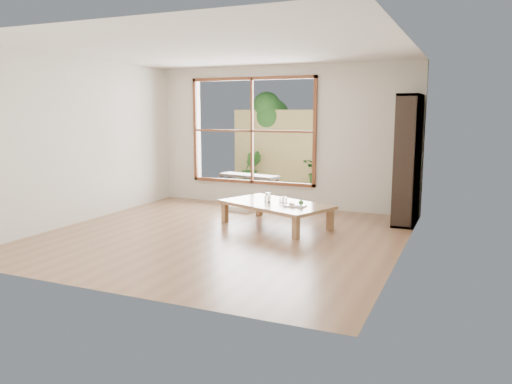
% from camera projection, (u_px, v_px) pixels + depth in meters
% --- Properties ---
extents(ground, '(5.00, 5.00, 0.00)m').
position_uv_depth(ground, '(222.00, 235.00, 7.21)').
color(ground, '#936A49').
rests_on(ground, ground).
extents(low_table, '(1.92, 1.51, 0.37)m').
position_uv_depth(low_table, '(276.00, 206.00, 7.72)').
color(low_table, tan).
rests_on(low_table, ground).
extents(floor_cushion, '(0.71, 0.71, 0.09)m').
position_uv_depth(floor_cushion, '(245.00, 207.00, 9.10)').
color(floor_cushion, white).
rests_on(floor_cushion, ground).
extents(bookshelf, '(0.33, 0.91, 2.03)m').
position_uv_depth(bookshelf, '(408.00, 160.00, 7.84)').
color(bookshelf, black).
rests_on(bookshelf, ground).
extents(glass_tall, '(0.08, 0.08, 0.15)m').
position_uv_depth(glass_tall, '(268.00, 198.00, 7.73)').
color(glass_tall, silver).
rests_on(glass_tall, low_table).
extents(glass_mid, '(0.07, 0.07, 0.10)m').
position_uv_depth(glass_mid, '(285.00, 200.00, 7.70)').
color(glass_mid, silver).
rests_on(glass_mid, low_table).
extents(glass_short, '(0.06, 0.06, 0.08)m').
position_uv_depth(glass_short, '(281.00, 200.00, 7.77)').
color(glass_short, silver).
rests_on(glass_short, low_table).
extents(glass_small, '(0.07, 0.07, 0.08)m').
position_uv_depth(glass_small, '(266.00, 199.00, 7.85)').
color(glass_small, silver).
rests_on(glass_small, low_table).
extents(food_tray, '(0.30, 0.22, 0.09)m').
position_uv_depth(food_tray, '(296.00, 205.00, 7.43)').
color(food_tray, white).
rests_on(food_tray, low_table).
extents(deck, '(2.80, 2.00, 0.05)m').
position_uv_depth(deck, '(274.00, 195.00, 10.67)').
color(deck, '#3E342D').
rests_on(deck, ground).
extents(garden_bench, '(1.37, 0.63, 0.42)m').
position_uv_depth(garden_bench, '(249.00, 177.00, 10.57)').
color(garden_bench, black).
rests_on(garden_bench, deck).
extents(bamboo_fence, '(2.80, 0.06, 1.80)m').
position_uv_depth(bamboo_fence, '(290.00, 149.00, 11.43)').
color(bamboo_fence, '#D2BB6C').
rests_on(bamboo_fence, ground).
extents(shrub_right, '(0.88, 0.79, 0.89)m').
position_uv_depth(shrub_right, '(322.00, 171.00, 10.94)').
color(shrub_right, '#316B27').
rests_on(shrub_right, deck).
extents(shrub_left, '(0.55, 0.49, 0.85)m').
position_uv_depth(shrub_left, '(251.00, 169.00, 11.57)').
color(shrub_left, '#316B27').
rests_on(shrub_left, deck).
extents(garden_tree, '(1.04, 0.85, 2.22)m').
position_uv_depth(garden_tree, '(268.00, 117.00, 11.85)').
color(garden_tree, '#4C3D2D').
rests_on(garden_tree, ground).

